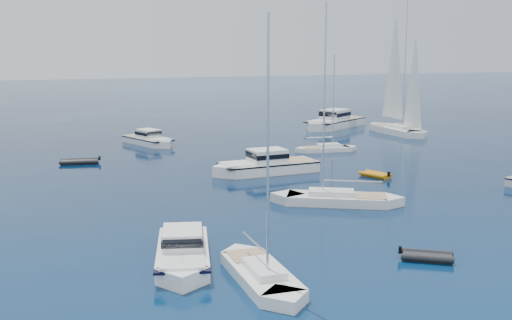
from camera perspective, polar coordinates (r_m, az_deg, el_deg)
The scene contains 12 objects.
ground at distance 40.39m, azimuth 9.83°, elevation -8.64°, with size 400.00×400.00×0.00m, color navy.
motor_cruiser_left at distance 39.43m, azimuth -6.42°, elevation -9.02°, with size 3.09×10.11×2.65m, color white, non-canonical shape.
motor_cruiser_centre at distance 65.23m, azimuth 0.80°, elevation -1.15°, with size 3.60×11.77×3.09m, color white, non-canonical shape.
motor_cruiser_distant at distance 99.98m, azimuth 6.83°, elevation 2.83°, with size 4.15×13.57×3.56m, color silver, non-canonical shape.
motor_cruiser_horizon at distance 84.27m, azimuth -9.34°, elevation 1.35°, with size 2.89×9.46×2.48m, color white, non-canonical shape.
sailboat_fore at distance 36.54m, azimuth 0.46°, elevation -10.56°, with size 2.66×10.22×15.02m, color white, non-canonical shape.
sailboat_mid_r at distance 53.43m, azimuth 7.07°, elevation -3.83°, with size 2.95×11.36×16.70m, color silver, non-canonical shape.
sailboat_centre at distance 78.47m, azimuth 6.15°, elevation 0.76°, with size 2.11×8.11×11.93m, color white, non-canonical shape.
sailboat_sails_r at distance 95.36m, azimuth 12.24°, elevation 2.30°, with size 3.46×13.30×19.55m, color silver, non-canonical shape.
tender_yellow at distance 64.42m, azimuth 10.41°, elevation -1.47°, with size 1.76×3.12×0.95m, color #C7790B, non-canonical shape.
tender_grey_near at distance 41.15m, azimuth 14.77°, elevation -8.47°, with size 1.81×3.23×0.95m, color black, non-canonical shape.
tender_grey_far at distance 72.87m, azimuth -15.22°, elevation -0.29°, with size 2.30×4.30×0.95m, color black, non-canonical shape.
Camera 1 is at (-17.70, -33.87, 13.08)m, focal length 45.64 mm.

